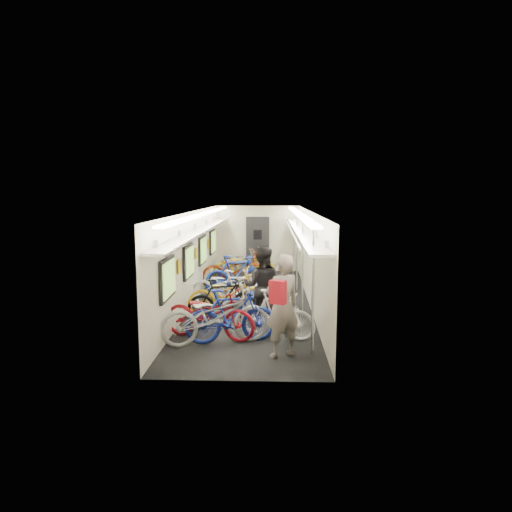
# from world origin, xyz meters

# --- Properties ---
(train_car_shell) EXTENTS (10.00, 10.00, 10.00)m
(train_car_shell) POSITION_xyz_m (-0.36, 0.71, 1.66)
(train_car_shell) COLOR black
(train_car_shell) RESTS_ON ground
(bicycle_0) EXTENTS (2.23, 1.33, 1.10)m
(bicycle_0) POSITION_xyz_m (-0.53, -3.29, 0.55)
(bicycle_0) COLOR #A09FA4
(bicycle_0) RESTS_ON ground
(bicycle_1) EXTENTS (1.83, 0.88, 1.06)m
(bicycle_1) POSITION_xyz_m (-0.25, -3.20, 0.53)
(bicycle_1) COLOR #1A2C9F
(bicycle_1) RESTS_ON ground
(bicycle_2) EXTENTS (2.02, 1.20, 1.00)m
(bicycle_2) POSITION_xyz_m (-0.70, -2.97, 0.50)
(bicycle_2) COLOR maroon
(bicycle_2) RESTS_ON ground
(bicycle_3) EXTENTS (1.66, 0.91, 0.96)m
(bicycle_3) POSITION_xyz_m (-0.58, -1.63, 0.48)
(bicycle_3) COLOR black
(bicycle_3) RESTS_ON ground
(bicycle_4) EXTENTS (1.98, 1.18, 0.98)m
(bicycle_4) POSITION_xyz_m (-0.53, -1.13, 0.49)
(bicycle_4) COLOR gold
(bicycle_4) RESTS_ON ground
(bicycle_5) EXTENTS (1.65, 0.80, 0.95)m
(bicycle_5) POSITION_xyz_m (-0.31, -0.53, 0.48)
(bicycle_5) COLOR silver
(bicycle_5) RESTS_ON ground
(bicycle_6) EXTENTS (2.00, 1.00, 1.00)m
(bicycle_6) POSITION_xyz_m (-0.62, -0.32, 0.50)
(bicycle_6) COLOR silver
(bicycle_6) RESTS_ON ground
(bicycle_7) EXTENTS (1.91, 1.23, 1.11)m
(bicycle_7) POSITION_xyz_m (-0.49, 1.18, 0.56)
(bicycle_7) COLOR #193198
(bicycle_7) RESTS_ON ground
(bicycle_8) EXTENTS (2.32, 1.48, 1.15)m
(bicycle_8) POSITION_xyz_m (-0.53, 1.90, 0.57)
(bicycle_8) COLOR maroon
(bicycle_8) RESTS_ON ground
(bicycle_9) EXTENTS (1.72, 0.84, 1.00)m
(bicycle_9) POSITION_xyz_m (-0.54, 1.48, 0.50)
(bicycle_9) COLOR black
(bicycle_9) RESTS_ON ground
(bicycle_10) EXTENTS (2.13, 1.07, 1.07)m
(bicycle_10) POSITION_xyz_m (-0.35, 2.70, 0.54)
(bicycle_10) COLOR gold
(bicycle_10) RESTS_ON ground
(bicycle_11) EXTENTS (1.65, 1.06, 0.96)m
(bicycle_11) POSITION_xyz_m (0.63, -2.88, 0.48)
(bicycle_11) COLOR white
(bicycle_11) RESTS_ON ground
(bicycle_12) EXTENTS (2.11, 1.22, 1.05)m
(bicycle_12) POSITION_xyz_m (-0.63, 2.75, 0.52)
(bicycle_12) COLOR slate
(bicycle_12) RESTS_ON ground
(bicycle_14) EXTENTS (2.01, 1.09, 1.00)m
(bicycle_14) POSITION_xyz_m (-0.38, 3.81, 0.50)
(bicycle_14) COLOR #5E5D61
(bicycle_14) RESTS_ON ground
(passenger_near) EXTENTS (0.79, 0.72, 1.82)m
(passenger_near) POSITION_xyz_m (0.71, -3.91, 0.91)
(passenger_near) COLOR gray
(passenger_near) RESTS_ON ground
(passenger_mid) EXTENTS (0.91, 0.75, 1.72)m
(passenger_mid) POSITION_xyz_m (0.32, -1.96, 0.86)
(passenger_mid) COLOR black
(passenger_mid) RESTS_ON ground
(backpack) EXTENTS (0.29, 0.23, 0.38)m
(backpack) POSITION_xyz_m (0.62, -4.47, 1.28)
(backpack) COLOR #A8101C
(backpack) RESTS_ON passenger_near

